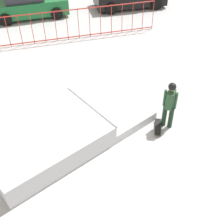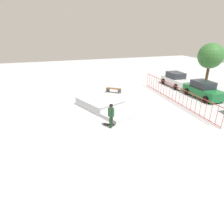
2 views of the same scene
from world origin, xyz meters
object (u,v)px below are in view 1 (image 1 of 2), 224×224
skate_ramp (57,133)px  skater (170,102)px  skateboard (158,127)px  parked_car_green (28,3)px

skate_ramp → skater: skater is taller
skate_ramp → skateboard: (3.23, -0.50, -0.24)m
skateboard → parked_car_green: (-2.94, 10.60, 0.65)m
skate_ramp → parked_car_green: bearing=66.5°
skater → parked_car_green: bearing=-120.4°
skater → skateboard: skater is taller
skater → parked_car_green: (-3.27, 10.55, -0.28)m
skate_ramp → skater: (3.56, -0.45, 0.69)m
skate_ramp → skater: bearing=-29.1°
skate_ramp → skater: size_ratio=3.47×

